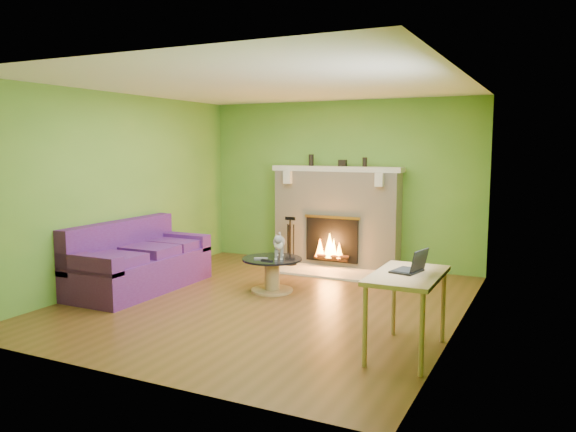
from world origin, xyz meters
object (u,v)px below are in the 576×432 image
coffee_table (272,272)px  desk (407,283)px  sofa (138,263)px  cat (279,245)px

coffee_table → desk: bearing=-33.9°
sofa → desk: bearing=-11.6°
sofa → cat: sofa is taller
desk → cat: cat is taller
coffee_table → cat: 0.37m
coffee_table → desk: desk is taller
sofa → cat: bearing=21.8°
sofa → desk: sofa is taller
sofa → coffee_table: 1.80m
coffee_table → cat: bearing=32.0°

